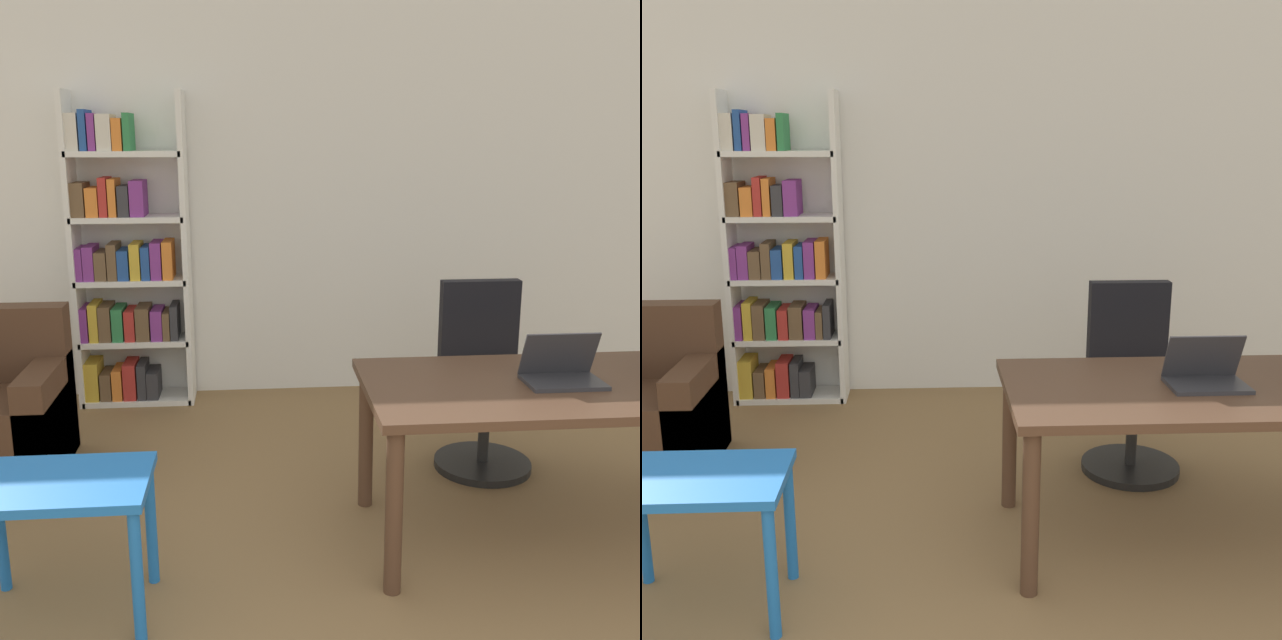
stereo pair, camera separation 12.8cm
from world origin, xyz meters
The scene contains 6 objects.
wall_back centered at (0.00, 4.53, 1.35)m, with size 8.00×0.06×2.70m.
desk centered at (0.77, 2.37, 0.64)m, with size 1.67×0.85×0.73m.
laptop centered at (0.79, 2.36, 0.78)m, with size 0.33×0.22×0.22m.
office_chair centered at (0.70, 3.16, 0.45)m, with size 0.52×0.52×1.01m.
side_table_blue centered at (-1.25, 1.97, 0.46)m, with size 0.66×0.45×0.56m.
bookshelf centered at (-1.37, 4.34, 0.92)m, with size 0.75×0.28×2.05m.
Camera 1 is at (-0.52, -0.60, 1.78)m, focal length 42.00 mm.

